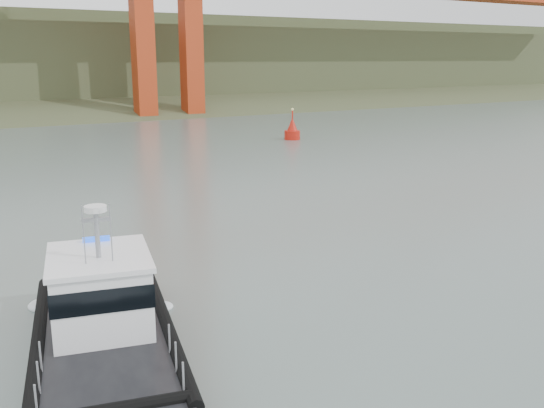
% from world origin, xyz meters
% --- Properties ---
extents(ground, '(400.00, 400.00, 0.00)m').
position_xyz_m(ground, '(0.00, 0.00, 0.00)').
color(ground, '#4F5E5A').
rests_on(ground, ground).
extents(patrol_boat, '(6.07, 11.33, 5.22)m').
position_xyz_m(patrol_boat, '(-8.63, -0.04, 1.31)').
color(patrol_boat, black).
rests_on(patrol_boat, ground).
extents(nav_buoy, '(1.86, 1.86, 3.87)m').
position_xyz_m(nav_buoy, '(24.73, 42.22, 1.02)').
color(nav_buoy, red).
rests_on(nav_buoy, ground).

